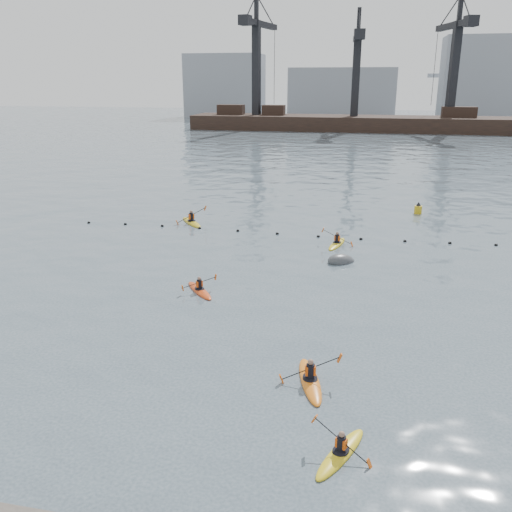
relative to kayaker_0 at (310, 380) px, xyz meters
The scene contains 11 objects.
ground 3.76m from the kayaker_0, 134.66° to the right, with size 400.00×400.00×0.00m, color #374750.
float_line 20.11m from the kayaker_0, 98.98° to the left, with size 33.24×0.73×0.24m.
barge_pier 107.38m from the kayaker_0, 91.53° to the left, with size 72.00×19.30×29.50m.
skyline 147.89m from the kayaker_0, 90.16° to the left, with size 141.00×28.00×22.00m.
kayaker_0 is the anchor object (origin of this frame).
kayaker_1 4.13m from the kayaker_0, 70.73° to the right, with size 1.90×2.89×1.15m.
kayaker_2 10.36m from the kayaker_0, 130.80° to the left, with size 2.32×2.64×0.94m.
kayaker_3 17.98m from the kayaker_0, 90.68° to the left, with size 2.20×3.28×1.22m.
kayaker_5 24.52m from the kayaker_0, 118.67° to the left, with size 2.82×3.34×1.41m.
mooring_buoy 14.37m from the kayaker_0, 88.78° to the left, with size 1.96×1.16×0.98m, color #393B3E.
nav_buoy 29.06m from the kayaker_0, 78.43° to the left, with size 0.63×0.63×1.14m.
Camera 1 is at (4.33, -15.02, 10.69)m, focal length 38.00 mm.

